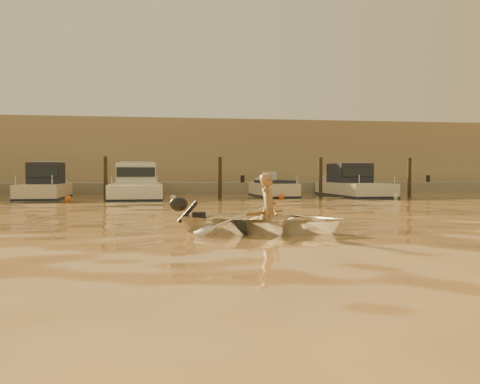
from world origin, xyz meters
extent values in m
plane|color=olive|center=(0.00, 0.00, 0.00)|extent=(160.00, 160.00, 0.00)
imported|color=silver|center=(-1.12, -0.13, 0.24)|extent=(4.17, 3.66, 0.72)
imported|color=#A17650|center=(-1.03, -0.17, 0.48)|extent=(0.57, 0.67, 1.56)
cylinder|color=brown|center=(-0.89, -0.23, 0.42)|extent=(0.48, 2.07, 0.13)
cylinder|color=brown|center=(-1.08, -0.15, 0.42)|extent=(1.21, 1.78, 0.13)
cylinder|color=#2D2319|center=(-5.50, 13.80, 0.90)|extent=(0.18, 0.18, 2.20)
cylinder|color=#2D2319|center=(-0.20, 13.80, 0.90)|extent=(0.18, 0.18, 2.20)
cylinder|color=#2D2319|center=(4.80, 13.80, 0.90)|extent=(0.18, 0.18, 2.20)
cylinder|color=#2D2319|center=(9.50, 13.80, 0.90)|extent=(0.18, 0.18, 2.20)
sphere|color=#CA5C17|center=(-7.03, 12.90, 0.10)|extent=(0.30, 0.30, 0.30)
sphere|color=silver|center=(-2.48, 12.82, 0.10)|extent=(0.30, 0.30, 0.30)
sphere|color=orange|center=(2.75, 13.52, 0.10)|extent=(0.30, 0.30, 0.30)
sphere|color=white|center=(8.31, 12.94, 0.10)|extent=(0.30, 0.30, 0.30)
cube|color=gray|center=(0.00, 21.50, 0.15)|extent=(52.00, 4.00, 1.00)
cube|color=#9E8466|center=(0.00, 27.00, 2.40)|extent=(46.00, 7.00, 4.80)
camera|label=1|loc=(-3.60, -11.40, 1.31)|focal=40.00mm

